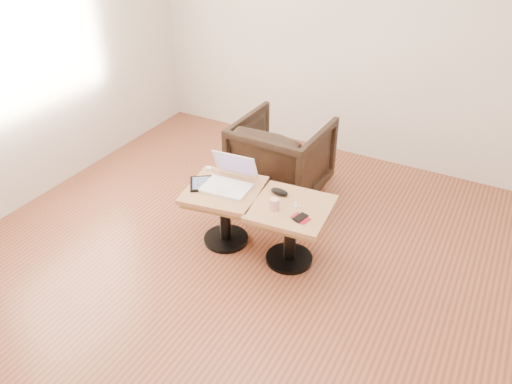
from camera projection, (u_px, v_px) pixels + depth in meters
The scene contains 11 objects.
room_shell at pixel (248, 109), 2.84m from camera, with size 4.52×4.52×2.71m.
side_table_left at pixel (225, 202), 3.80m from camera, with size 0.63×0.63×0.49m.
side_table_right at pixel (291, 220), 3.59m from camera, with size 0.59×0.59×0.49m.
laptop at pixel (229, 180), 3.74m from camera, with size 0.37×0.36×0.23m.
tablet at pixel (201, 184), 3.77m from camera, with size 0.26×0.27×0.02m.
charging_adapter at pixel (209, 168), 3.96m from camera, with size 0.04×0.04×0.02m, color white.
glasses_case at pixel (279, 192), 3.65m from camera, with size 0.14×0.06×0.04m, color black.
striped_cup at pixel (274, 204), 3.47m from camera, with size 0.07×0.07×0.09m, color #E35A68.
earbuds_tangle at pixel (297, 205), 3.53m from camera, with size 0.08×0.06×0.01m.
phone_on_sleeve at pixel (300, 218), 3.40m from camera, with size 0.14×0.12×0.02m.
armchair at pixel (281, 157), 4.44m from camera, with size 0.75×0.77×0.70m, color black.
Camera 1 is at (1.31, -2.30, 2.48)m, focal length 35.00 mm.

